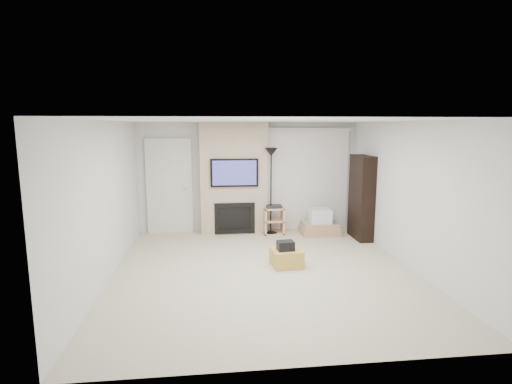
{
  "coord_description": "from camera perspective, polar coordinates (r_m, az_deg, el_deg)",
  "views": [
    {
      "loc": [
        -0.86,
        -6.37,
        2.42
      ],
      "look_at": [
        0.0,
        1.2,
        1.15
      ],
      "focal_mm": 28.0,
      "sensor_mm": 36.0,
      "label": 1
    }
  ],
  "objects": [
    {
      "name": "fireplace_wall",
      "position": [
        9.0,
        -3.18,
        1.89
      ],
      "size": [
        1.5,
        0.47,
        2.5
      ],
      "color": "tan",
      "rests_on": "floor"
    },
    {
      "name": "black_bag",
      "position": [
        6.94,
        4.24,
        -7.65
      ],
      "size": [
        0.3,
        0.24,
        0.16
      ],
      "primitive_type": "cube",
      "rotation": [
        0.0,
        0.0,
        0.09
      ],
      "color": "black",
      "rests_on": "ottoman"
    },
    {
      "name": "wall_front",
      "position": [
        3.9,
        6.6,
        -8.07
      ],
      "size": [
        5.0,
        0.0,
        2.5
      ],
      "primitive_type": "cube",
      "rotation": [
        1.57,
        0.0,
        0.0
      ],
      "color": "silver",
      "rests_on": "ground"
    },
    {
      "name": "box_stack",
      "position": [
        9.16,
        9.07,
        -4.56
      ],
      "size": [
        0.87,
        0.67,
        0.58
      ],
      "color": "tan",
      "rests_on": "floor"
    },
    {
      "name": "hvac_vent",
      "position": [
        7.28,
        3.54,
        10.05
      ],
      "size": [
        0.35,
        0.18,
        0.01
      ],
      "primitive_type": "cube",
      "color": "silver",
      "rests_on": "ceiling"
    },
    {
      "name": "ottoman",
      "position": [
        7.06,
        4.36,
        -9.32
      ],
      "size": [
        0.54,
        0.54,
        0.3
      ],
      "primitive_type": "cube",
      "rotation": [
        0.0,
        0.0,
        0.09
      ],
      "color": "gold",
      "rests_on": "floor"
    },
    {
      "name": "entry_door",
      "position": [
        9.23,
        -12.25,
        0.74
      ],
      "size": [
        1.02,
        0.11,
        2.14
      ],
      "color": "silver",
      "rests_on": "floor"
    },
    {
      "name": "ceiling",
      "position": [
        6.43,
        1.22,
        10.18
      ],
      "size": [
        5.0,
        5.5,
        0.0
      ],
      "primitive_type": "cube",
      "color": "white",
      "rests_on": "wall_back"
    },
    {
      "name": "bookshelf",
      "position": [
        8.85,
        14.83,
        -0.74
      ],
      "size": [
        0.3,
        0.8,
        1.8
      ],
      "color": "black",
      "rests_on": "floor"
    },
    {
      "name": "floor_lamp",
      "position": [
        8.79,
        2.17,
        3.65
      ],
      "size": [
        0.29,
        0.29,
        1.94
      ],
      "color": "black",
      "rests_on": "floor"
    },
    {
      "name": "floor",
      "position": [
        6.87,
        1.15,
        -11.17
      ],
      "size": [
        5.0,
        5.5,
        0.0
      ],
      "primitive_type": "cube",
      "color": "beige",
      "rests_on": "ground"
    },
    {
      "name": "wall_right",
      "position": [
        7.29,
        21.04,
        -0.4
      ],
      "size": [
        0.0,
        5.5,
        2.5
      ],
      "primitive_type": "cube",
      "rotation": [
        1.57,
        0.0,
        1.57
      ],
      "color": "silver",
      "rests_on": "ground"
    },
    {
      "name": "wall_left",
      "position": [
        6.68,
        -20.59,
        -1.23
      ],
      "size": [
        0.0,
        5.5,
        2.5
      ],
      "primitive_type": "cube",
      "rotation": [
        1.57,
        0.0,
        1.57
      ],
      "color": "silver",
      "rests_on": "ground"
    },
    {
      "name": "vertical_blinds",
      "position": [
        9.41,
        7.47,
        2.39
      ],
      "size": [
        1.98,
        0.1,
        2.37
      ],
      "color": "silver",
      "rests_on": "floor"
    },
    {
      "name": "wall_back",
      "position": [
        9.23,
        -1.08,
        2.19
      ],
      "size": [
        5.0,
        0.0,
        2.5
      ],
      "primitive_type": "cube",
      "rotation": [
        1.57,
        0.0,
        0.0
      ],
      "color": "silver",
      "rests_on": "ground"
    },
    {
      "name": "av_stand",
      "position": [
        9.03,
        2.54,
        -3.82
      ],
      "size": [
        0.45,
        0.38,
        0.66
      ],
      "color": "#E0B184",
      "rests_on": "floor"
    }
  ]
}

